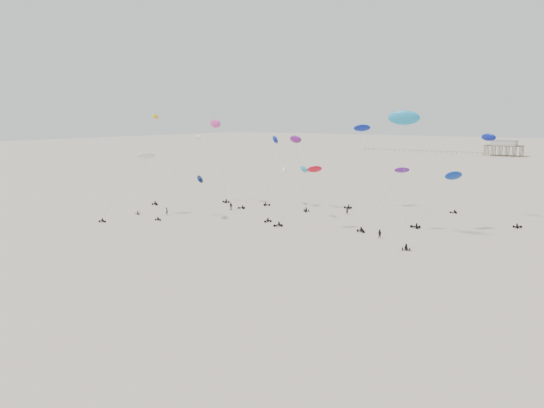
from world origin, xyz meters
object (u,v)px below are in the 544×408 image
Objects in this scene: spectator_0 at (167,215)px; pavilion_main at (504,149)px; rig_0 at (294,184)px; rig_4 at (298,154)px; rig_9 at (359,145)px.

pavilion_main is at bearing -73.80° from spectator_0.
rig_4 reaches higher than rig_0.
pavilion_main is at bearing -82.41° from rig_0.
rig_9 is 53.30m from spectator_0.
pavilion_main is 9.30× the size of spectator_0.
pavilion_main is at bearing -112.15° from rig_4.
rig_0 is 0.70× the size of rig_9.
rig_0 is 6.79× the size of spectator_0.
rig_9 is 9.74× the size of spectator_0.
pavilion_main is at bearing 2.48° from rig_9.
spectator_0 is at bearing 141.32° from rig_9.
rig_0 reaches higher than pavilion_main.
rig_0 is 32.01m from spectator_0.
pavilion_main reaches higher than spectator_0.
rig_9 reaches higher than pavilion_main.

